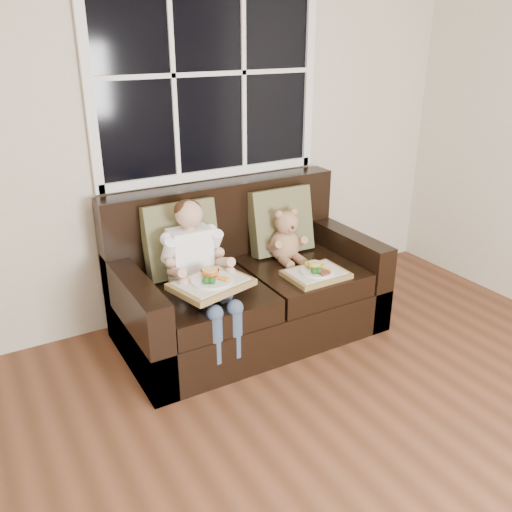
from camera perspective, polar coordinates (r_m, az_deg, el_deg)
window_back at (r=3.69m, az=-5.01°, el=18.57°), size 1.62×0.04×1.37m
loveseat at (r=3.64m, az=-1.16°, el=-3.40°), size 1.70×0.92×0.96m
pillow_left at (r=3.47m, az=-7.92°, el=1.79°), size 0.47×0.22×0.48m
pillow_right at (r=3.80m, az=2.61°, el=3.72°), size 0.46×0.22×0.47m
child at (r=3.26m, az=-6.22°, el=-0.52°), size 0.37×0.59×0.83m
teddy_bear at (r=3.68m, az=3.18°, el=1.80°), size 0.23×0.29×0.38m
tray_left at (r=3.12m, az=-4.74°, el=-2.79°), size 0.49×0.42×0.10m
tray_right at (r=3.48m, az=6.34°, el=-1.77°), size 0.38×0.29×0.09m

